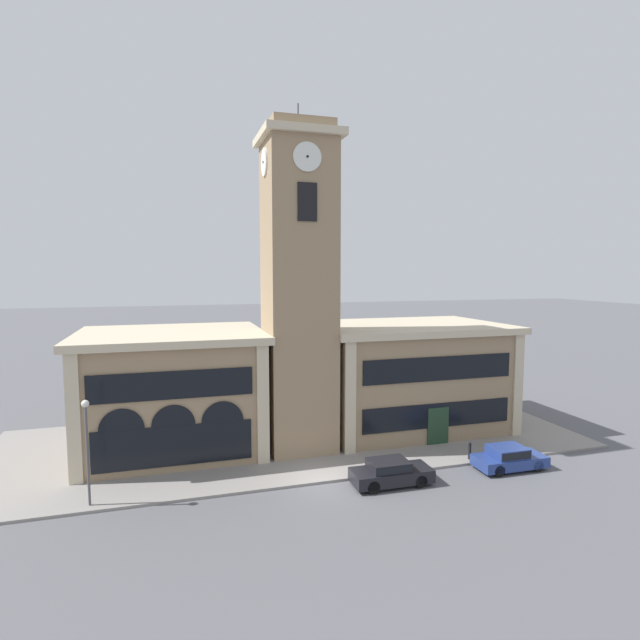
{
  "coord_description": "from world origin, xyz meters",
  "views": [
    {
      "loc": [
        -7.7,
        -24.72,
        11.41
      ],
      "look_at": [
        0.77,
        3.52,
        8.54
      ],
      "focal_mm": 28.0,
      "sensor_mm": 36.0,
      "label": 1
    }
  ],
  "objects_px": {
    "street_lamp": "(87,436)",
    "bollard": "(470,451)",
    "parked_car_mid": "(509,457)",
    "parked_car_near": "(390,472)"
  },
  "relations": [
    {
      "from": "parked_car_mid",
      "to": "street_lamp",
      "type": "distance_m",
      "value": 22.78
    },
    {
      "from": "bollard",
      "to": "parked_car_mid",
      "type": "bearing_deg",
      "value": -47.31
    },
    {
      "from": "parked_car_near",
      "to": "parked_car_mid",
      "type": "distance_m",
      "value": 7.48
    },
    {
      "from": "parked_car_mid",
      "to": "street_lamp",
      "type": "bearing_deg",
      "value": 176.59
    },
    {
      "from": "street_lamp",
      "to": "bollard",
      "type": "bearing_deg",
      "value": -0.28
    },
    {
      "from": "street_lamp",
      "to": "bollard",
      "type": "relative_size",
      "value": 4.89
    },
    {
      "from": "parked_car_mid",
      "to": "street_lamp",
      "type": "xyz_separation_m",
      "value": [
        -22.53,
        1.75,
        2.9
      ]
    },
    {
      "from": "parked_car_near",
      "to": "street_lamp",
      "type": "bearing_deg",
      "value": 174.4
    },
    {
      "from": "parked_car_near",
      "to": "street_lamp",
      "type": "relative_size",
      "value": 0.84
    },
    {
      "from": "street_lamp",
      "to": "bollard",
      "type": "distance_m",
      "value": 21.21
    }
  ]
}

